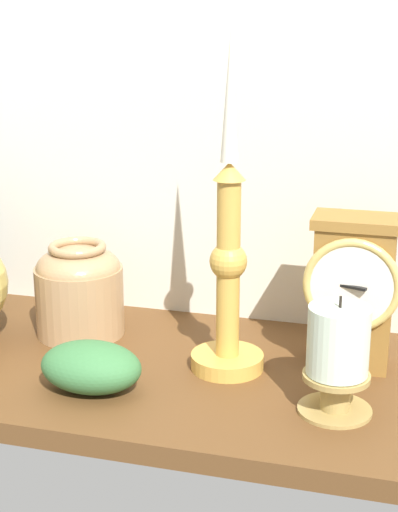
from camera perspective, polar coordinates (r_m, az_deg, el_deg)
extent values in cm
cube|color=brown|center=(95.19, 0.04, -8.78)|extent=(100.00, 36.00, 2.40)
cube|color=silver|center=(103.89, 2.85, 12.74)|extent=(120.00, 2.00, 65.00)
cube|color=olive|center=(94.53, 11.03, -2.90)|extent=(9.02, 5.74, 17.06)
cube|color=olive|center=(91.86, 11.35, 2.45)|extent=(10.10, 6.43, 1.20)
torus|color=tan|center=(90.63, 10.94, -2.12)|extent=(11.10, 1.01, 11.10)
cylinder|color=silver|center=(90.54, 10.94, -2.14)|extent=(9.28, 0.40, 9.28)
cube|color=black|center=(90.25, 10.92, -2.20)|extent=(3.55, 1.65, 0.30)
cylinder|color=gold|center=(94.58, 2.04, -7.57)|extent=(8.63, 8.63, 1.80)
cylinder|color=gold|center=(90.43, 2.12, -1.01)|extent=(2.71, 2.71, 20.92)
sphere|color=gold|center=(90.11, 2.13, -0.38)|extent=(4.34, 4.34, 4.34)
cone|color=gold|center=(87.56, 2.20, 6.14)|extent=(3.68, 3.68, 2.00)
cone|color=beige|center=(86.38, 2.26, 11.44)|extent=(2.03, 2.03, 14.26)
cylinder|color=#A47F57|center=(104.30, -8.59, -3.20)|extent=(11.45, 11.45, 9.03)
ellipsoid|color=#A47F57|center=(102.84, -8.70, -0.84)|extent=(10.88, 10.88, 5.44)
torus|color=#A47F57|center=(102.04, -8.77, 0.61)|extent=(7.43, 7.43, 1.13)
cylinder|color=#A4894A|center=(85.54, 9.79, -9.76)|extent=(3.16, 3.16, 4.11)
cylinder|color=#A4894A|center=(86.30, 9.74, -10.75)|extent=(7.89, 7.89, 0.80)
cylinder|color=#A4894A|center=(84.64, 9.86, -8.52)|extent=(7.10, 7.10, 0.60)
cylinder|color=silver|center=(83.00, 10.00, -6.01)|extent=(6.46, 6.46, 7.26)
cylinder|color=black|center=(81.45, 10.16, -3.27)|extent=(0.30, 0.30, 1.20)
ellipsoid|color=#376F3C|center=(89.38, -7.78, -7.92)|extent=(11.59, 8.11, 5.58)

